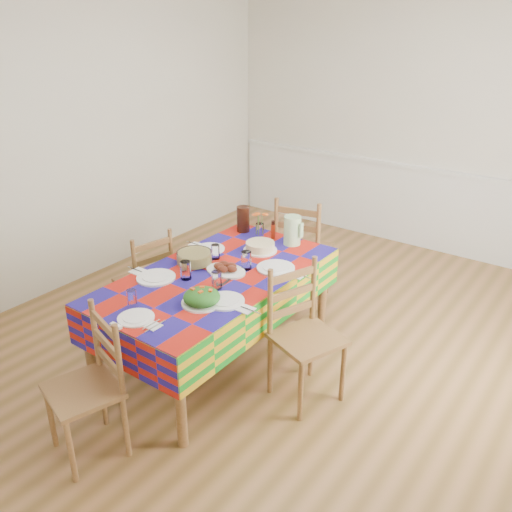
{
  "coord_description": "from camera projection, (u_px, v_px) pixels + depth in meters",
  "views": [
    {
      "loc": [
        2.05,
        -3.2,
        2.44
      ],
      "look_at": [
        -0.05,
        -0.33,
        0.83
      ],
      "focal_mm": 38.0,
      "sensor_mm": 36.0,
      "label": 1
    }
  ],
  "objects": [
    {
      "name": "room",
      "position": [
        289.0,
        178.0,
        3.91
      ],
      "size": [
        4.58,
        5.08,
        2.78
      ],
      "color": "brown",
      "rests_on": "ground"
    },
    {
      "name": "wainscot",
      "position": [
        407.0,
        202.0,
        6.09
      ],
      "size": [
        4.41,
        0.06,
        0.92
      ],
      "color": "silver",
      "rests_on": "room"
    },
    {
      "name": "dining_table",
      "position": [
        216.0,
        283.0,
        3.93
      ],
      "size": [
        1.0,
        1.85,
        0.72
      ],
      "color": "brown",
      "rests_on": "room"
    },
    {
      "name": "setting_near_head",
      "position": [
        135.0,
        310.0,
        3.37
      ],
      "size": [
        0.37,
        0.25,
        0.11
      ],
      "color": "white",
      "rests_on": "dining_table"
    },
    {
      "name": "setting_left_near",
      "position": [
        166.0,
        275.0,
        3.82
      ],
      "size": [
        0.5,
        0.3,
        0.13
      ],
      "rotation": [
        0.0,
        0.0,
        1.57
      ],
      "color": "white",
      "rests_on": "dining_table"
    },
    {
      "name": "setting_left_far",
      "position": [
        211.0,
        250.0,
        4.23
      ],
      "size": [
        0.43,
        0.26,
        0.11
      ],
      "rotation": [
        0.0,
        0.0,
        1.57
      ],
      "color": "white",
      "rests_on": "dining_table"
    },
    {
      "name": "setting_right_near",
      "position": [
        223.0,
        293.0,
        3.57
      ],
      "size": [
        0.49,
        0.28,
        0.12
      ],
      "rotation": [
        0.0,
        0.0,
        -1.57
      ],
      "color": "white",
      "rests_on": "dining_table"
    },
    {
      "name": "setting_right_far",
      "position": [
        266.0,
        265.0,
        3.96
      ],
      "size": [
        0.53,
        0.31,
        0.14
      ],
      "rotation": [
        0.0,
        0.0,
        -1.57
      ],
      "color": "white",
      "rests_on": "dining_table"
    },
    {
      "name": "meat_platter",
      "position": [
        226.0,
        269.0,
        3.92
      ],
      "size": [
        0.31,
        0.23,
        0.06
      ],
      "color": "white",
      "rests_on": "dining_table"
    },
    {
      "name": "salad_platter",
      "position": [
        202.0,
        298.0,
        3.48
      ],
      "size": [
        0.27,
        0.27,
        0.11
      ],
      "color": "white",
      "rests_on": "dining_table"
    },
    {
      "name": "pasta_bowl",
      "position": [
        194.0,
        258.0,
        4.04
      ],
      "size": [
        0.26,
        0.26,
        0.1
      ],
      "color": "white",
      "rests_on": "dining_table"
    },
    {
      "name": "cake",
      "position": [
        260.0,
        247.0,
        4.26
      ],
      "size": [
        0.27,
        0.27,
        0.07
      ],
      "color": "white",
      "rests_on": "dining_table"
    },
    {
      "name": "serving_utensils",
      "position": [
        219.0,
        284.0,
        3.74
      ],
      "size": [
        0.13,
        0.29,
        0.01
      ],
      "color": "black",
      "rests_on": "dining_table"
    },
    {
      "name": "flower_vase",
      "position": [
        260.0,
        226.0,
        4.5
      ],
      "size": [
        0.14,
        0.12,
        0.22
      ],
      "color": "white",
      "rests_on": "dining_table"
    },
    {
      "name": "hot_sauce",
      "position": [
        273.0,
        230.0,
        4.47
      ],
      "size": [
        0.04,
        0.04,
        0.16
      ],
      "primitive_type": "cylinder",
      "color": "#B6290E",
      "rests_on": "dining_table"
    },
    {
      "name": "green_pitcher",
      "position": [
        292.0,
        230.0,
        4.35
      ],
      "size": [
        0.14,
        0.14,
        0.24
      ],
      "primitive_type": "cylinder",
      "color": "#B4E3A0",
      "rests_on": "dining_table"
    },
    {
      "name": "tea_pitcher",
      "position": [
        243.0,
        219.0,
        4.61
      ],
      "size": [
        0.11,
        0.11,
        0.22
      ],
      "primitive_type": "cylinder",
      "color": "black",
      "rests_on": "dining_table"
    },
    {
      "name": "name_card",
      "position": [
        116.0,
        326.0,
        3.23
      ],
      "size": [
        0.08,
        0.03,
        0.02
      ],
      "primitive_type": "cube",
      "color": "white",
      "rests_on": "dining_table"
    },
    {
      "name": "chair_near",
      "position": [
        90.0,
        388.0,
        3.15
      ],
      "size": [
        0.5,
        0.49,
        0.91
      ],
      "rotation": [
        0.0,
        0.0,
        -0.3
      ],
      "color": "brown",
      "rests_on": "room"
    },
    {
      "name": "chair_far",
      "position": [
        301.0,
        250.0,
        4.84
      ],
      "size": [
        0.52,
        0.51,
        1.0
      ],
      "rotation": [
        0.0,
        0.0,
        3.35
      ],
      "color": "brown",
      "rests_on": "room"
    },
    {
      "name": "chair_left",
      "position": [
        147.0,
        282.0,
        4.41
      ],
      "size": [
        0.44,
        0.46,
        0.89
      ],
      "rotation": [
        0.0,
        0.0,
        -1.76
      ],
      "color": "brown",
      "rests_on": "room"
    },
    {
      "name": "chair_right",
      "position": [
        303.0,
        336.0,
        3.62
      ],
      "size": [
        0.52,
        0.53,
        0.95
      ],
      "rotation": [
        0.0,
        0.0,
        1.22
      ],
      "color": "brown",
      "rests_on": "room"
    }
  ]
}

